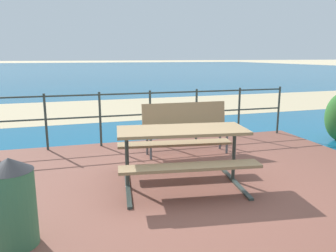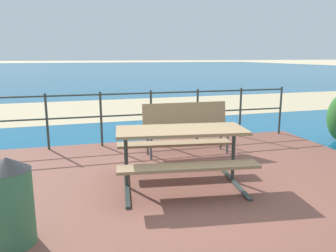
# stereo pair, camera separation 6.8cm
# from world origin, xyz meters

# --- Properties ---
(ground_plane) EXTENTS (240.00, 240.00, 0.00)m
(ground_plane) POSITION_xyz_m (0.00, 0.00, 0.00)
(ground_plane) COLOR beige
(patio_paving) EXTENTS (6.40, 5.20, 0.06)m
(patio_paving) POSITION_xyz_m (0.00, 0.00, 0.03)
(patio_paving) COLOR brown
(patio_paving) RESTS_ON ground
(sea_water) EXTENTS (90.00, 90.00, 0.01)m
(sea_water) POSITION_xyz_m (0.00, 40.00, 0.01)
(sea_water) COLOR #145B84
(sea_water) RESTS_ON ground
(beach_strip) EXTENTS (54.12, 6.35, 0.01)m
(beach_strip) POSITION_xyz_m (0.00, 7.33, 0.01)
(beach_strip) COLOR tan
(beach_strip) RESTS_ON ground
(picnic_table) EXTENTS (1.86, 1.54, 0.77)m
(picnic_table) POSITION_xyz_m (-0.10, 0.11, 0.64)
(picnic_table) COLOR #8C704C
(picnic_table) RESTS_ON patio_paving
(park_bench) EXTENTS (1.56, 0.45, 0.90)m
(park_bench) POSITION_xyz_m (0.45, 1.52, 0.60)
(park_bench) COLOR #8C704C
(park_bench) RESTS_ON patio_paving
(railing_fence) EXTENTS (5.94, 0.04, 1.06)m
(railing_fence) POSITION_xyz_m (0.00, 2.40, 0.71)
(railing_fence) COLOR #2D3833
(railing_fence) RESTS_ON patio_paving
(trash_bin) EXTENTS (0.42, 0.42, 0.84)m
(trash_bin) POSITION_xyz_m (-2.04, -0.87, 0.48)
(trash_bin) COLOR #386B47
(trash_bin) RESTS_ON patio_paving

